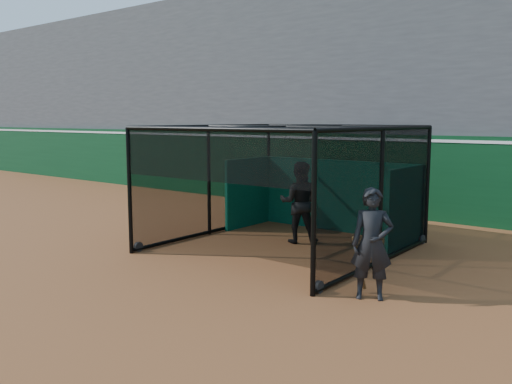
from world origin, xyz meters
The scene contains 6 objects.
ground centered at (0.00, 0.00, 0.00)m, with size 120.00×120.00×0.00m, color brown.
outfield_wall centered at (0.00, 8.50, 1.29)m, with size 50.00×0.50×2.50m.
grandstand centered at (0.00, 12.27, 4.48)m, with size 50.00×7.85×8.95m.
batting_cage centered at (0.46, 2.96, 1.39)m, with size 4.85×5.19×2.79m.
batter centered at (0.42, 3.60, 0.98)m, with size 0.96×0.74×1.97m, color black.
on_deck_player centered at (3.66, 0.89, 0.93)m, with size 0.81×0.71×1.86m.
Camera 1 is at (7.56, -7.16, 2.98)m, focal length 38.00 mm.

